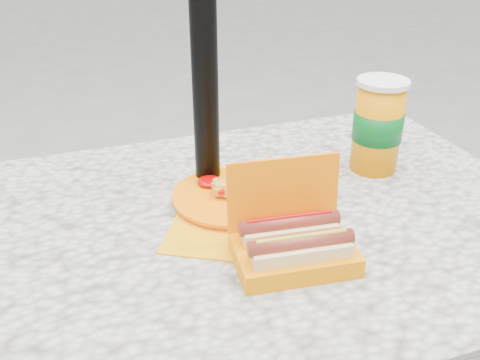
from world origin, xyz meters
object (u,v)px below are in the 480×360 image
object	(u,v)px
hotdog_box	(293,244)
umbrella_pole	(203,5)
soda_cup	(378,125)
fries_plate	(230,198)

from	to	relation	value
hotdog_box	umbrella_pole	bearing A→B (deg)	105.58
hotdog_box	soda_cup	distance (m)	0.39
fries_plate	soda_cup	world-z (taller)	soda_cup
hotdog_box	soda_cup	xyz separation A→B (m)	(0.30, 0.25, 0.06)
fries_plate	soda_cup	size ratio (longest dim) A/B	1.65
hotdog_box	fries_plate	size ratio (longest dim) A/B	0.62
umbrella_pole	fries_plate	distance (m)	0.35
umbrella_pole	soda_cup	size ratio (longest dim) A/B	11.17
hotdog_box	fries_plate	xyz separation A→B (m)	(-0.04, 0.21, -0.02)
fries_plate	soda_cup	bearing A→B (deg)	6.42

